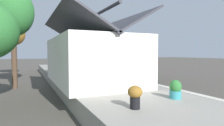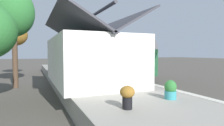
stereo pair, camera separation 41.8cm
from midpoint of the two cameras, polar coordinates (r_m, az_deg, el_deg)
The scene contains 17 objects.
ground_plane at distance 17.79m, azimuth 2.16°, elevation -5.67°, with size 160.00×160.00×0.00m, color #4C473F.
platform at distance 16.44m, azimuth -9.23°, elevation -4.93°, with size 32.00×5.23×0.85m, color gray.
platform_edge_coping at distance 17.18m, azimuth -1.36°, elevation -3.09°, with size 32.00×0.36×0.02m, color beige.
rail_near at distance 18.55m, azimuth 6.66°, elevation -5.11°, with size 52.00×0.08×0.14m, color gray.
rail_far at distance 17.86m, azimuth 2.68°, elevation -5.41°, with size 52.00×0.08×0.14m, color gray.
train at distance 19.54m, azimuth 2.26°, elevation 1.63°, with size 8.38×2.73×4.32m.
station_building at distance 12.17m, azimuth -7.48°, elevation 1.39°, with size 8.43×4.62×5.30m.
bench_mid_platform at distance 19.88m, azimuth -8.91°, elevation -0.95°, with size 1.42×0.49×0.88m.
bench_platform_end at distance 22.43m, azimuth -10.92°, elevation -0.52°, with size 1.42×0.50×0.88m.
planter_edge_near at distance 6.37m, azimuth 5.00°, elevation -9.51°, with size 0.49×0.49×0.83m.
planter_bench_left at distance 8.07m, azimuth 16.97°, elevation -7.54°, with size 0.47×0.47×0.76m.
planter_by_door at distance 21.86m, azimuth -7.86°, elevation -0.77°, with size 0.50×0.50×0.85m.
planter_corner_building at distance 25.06m, azimuth -10.61°, elevation -0.07°, with size 0.70×0.70×0.90m.
lamp_post_platform at distance 25.70m, azimuth -11.28°, elevation 4.49°, with size 0.32×0.50×3.61m.
station_sign_board at distance 24.82m, azimuth -10.22°, elevation 1.47°, with size 0.96×0.06×1.57m.
tree_far_left at distance 16.52m, azimuth -28.11°, elevation 13.13°, with size 2.89×2.99×7.58m.
tree_mid_background at distance 24.87m, azimuth -28.08°, elevation 7.49°, with size 2.81×2.77×6.10m.
Camera 1 is at (-15.63, 8.07, 2.68)m, focal length 30.64 mm.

